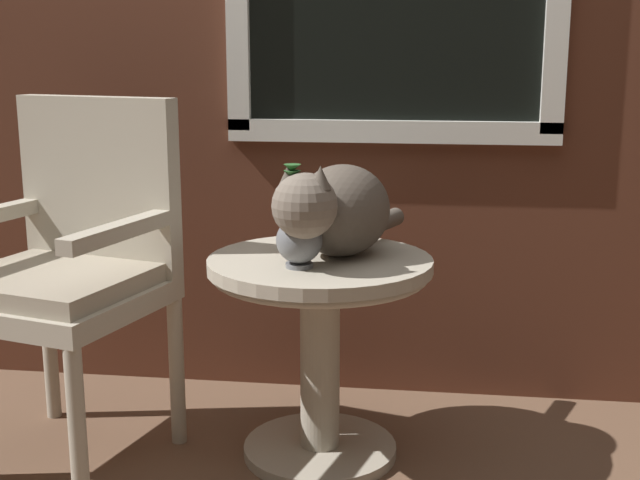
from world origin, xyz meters
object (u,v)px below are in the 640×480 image
(cat, at_px, (336,210))
(pewter_vase_with_ivy, at_px, (299,235))
(wicker_side_table, at_px, (320,317))
(wicker_chair, at_px, (71,259))

(cat, relative_size, pewter_vase_with_ivy, 2.19)
(wicker_side_table, relative_size, cat, 1.03)
(wicker_chair, xyz_separation_m, pewter_vase_with_ivy, (0.64, -0.05, 0.10))
(pewter_vase_with_ivy, bearing_deg, wicker_side_table, 69.74)
(wicker_chair, xyz_separation_m, cat, (0.72, 0.07, 0.14))
(wicker_chair, height_order, pewter_vase_with_ivy, wicker_chair)
(pewter_vase_with_ivy, bearing_deg, wicker_chair, 175.95)
(wicker_side_table, height_order, pewter_vase_with_ivy, pewter_vase_with_ivy)
(wicker_side_table, distance_m, pewter_vase_with_ivy, 0.28)
(cat, bearing_deg, pewter_vase_with_ivy, -124.91)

